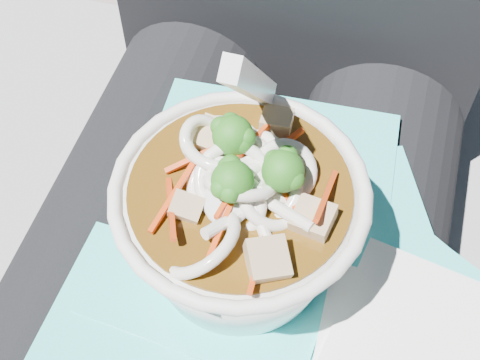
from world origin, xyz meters
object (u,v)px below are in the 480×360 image
(person_body, at_px, (251,195))
(stone_ledge, at_px, (259,296))
(plastic_bag, at_px, (273,268))
(udon_bowl, at_px, (241,217))
(lap, at_px, (220,303))

(person_body, bearing_deg, stone_ledge, 90.00)
(plastic_bag, relative_size, udon_bowl, 1.76)
(lap, relative_size, udon_bowl, 2.43)
(lap, relative_size, plastic_bag, 1.38)
(plastic_bag, xyz_separation_m, udon_bowl, (-0.02, -0.00, 0.06))
(person_body, xyz_separation_m, udon_bowl, (0.02, -0.09, 0.12))
(person_body, bearing_deg, udon_bowl, -79.09)
(plastic_bag, distance_m, udon_bowl, 0.07)
(lap, height_order, plastic_bag, plastic_bag)
(person_body, bearing_deg, plastic_bag, -65.50)
(lap, bearing_deg, stone_ledge, 90.00)
(udon_bowl, bearing_deg, lap, 178.51)
(lap, xyz_separation_m, plastic_bag, (0.04, 0.00, 0.08))
(stone_ledge, bearing_deg, lap, -90.00)
(plastic_bag, height_order, udon_bowl, udon_bowl)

